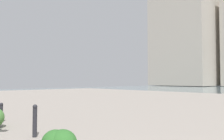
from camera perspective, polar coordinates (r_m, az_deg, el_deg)
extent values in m
cube|color=#B2A899|center=(75.33, 16.83, 9.16)|extent=(17.09, 13.94, 32.88)
cylinder|color=#232328|center=(7.18, -17.60, -11.65)|extent=(0.12, 0.12, 0.79)
sphere|color=#232328|center=(7.12, -17.56, -8.19)|extent=(0.13, 0.13, 0.13)
cylinder|color=#232328|center=(10.10, -24.49, -9.30)|extent=(0.12, 0.12, 0.62)
sphere|color=#232328|center=(10.07, -24.46, -7.33)|extent=(0.13, 0.13, 0.13)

